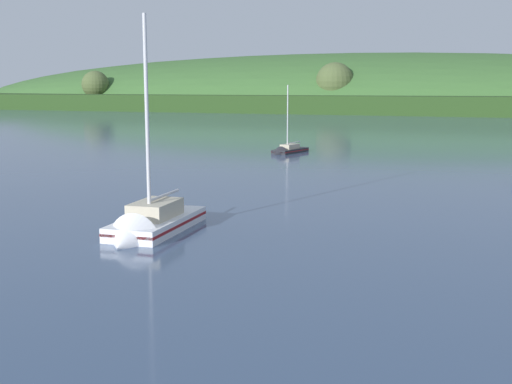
{
  "coord_description": "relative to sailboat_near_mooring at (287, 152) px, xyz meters",
  "views": [
    {
      "loc": [
        16.22,
        -7.5,
        8.15
      ],
      "look_at": [
        5.05,
        30.38,
        1.7
      ],
      "focal_mm": 45.28,
      "sensor_mm": 36.0,
      "label": 1
    }
  ],
  "objects": [
    {
      "name": "sailboat_near_mooring",
      "position": [
        0.0,
        0.0,
        0.0
      ],
      "size": [
        3.88,
        6.76,
        9.39
      ],
      "rotation": [
        0.0,
        0.0,
        4.4
      ],
      "color": "#232328",
      "rests_on": "ground"
    },
    {
      "name": "sailboat_midwater_white",
      "position": [
        3.17,
        -45.64,
        0.19
      ],
      "size": [
        3.1,
        8.56,
        13.42
      ],
      "rotation": [
        0.0,
        0.0,
        4.71
      ],
      "color": "white",
      "rests_on": "ground"
    },
    {
      "name": "far_shoreline_hill",
      "position": [
        -21.19,
        171.53,
        0.26
      ],
      "size": [
        441.59,
        143.06,
        41.71
      ],
      "rotation": [
        0.0,
        0.0,
        -0.08
      ],
      "color": "#27431B",
      "rests_on": "ground"
    }
  ]
}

